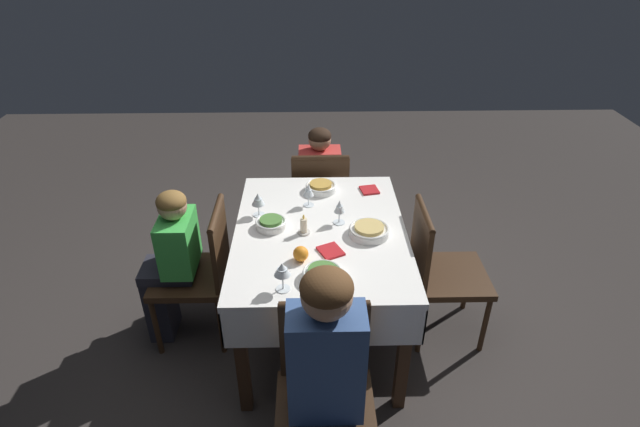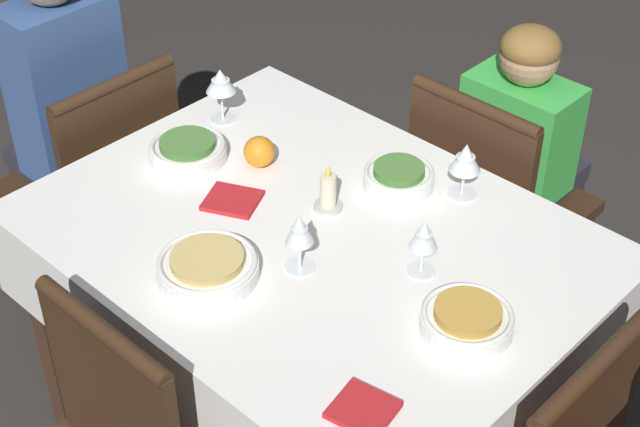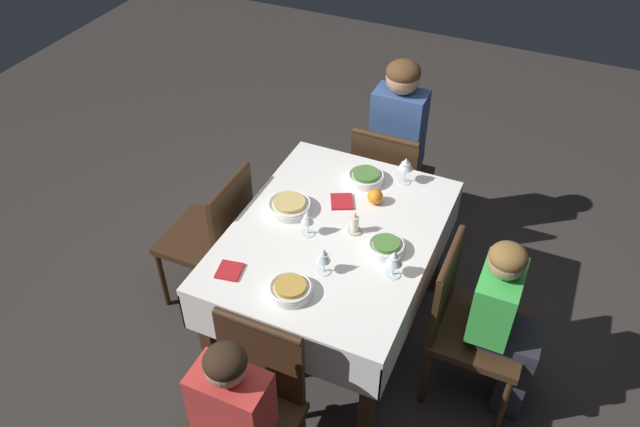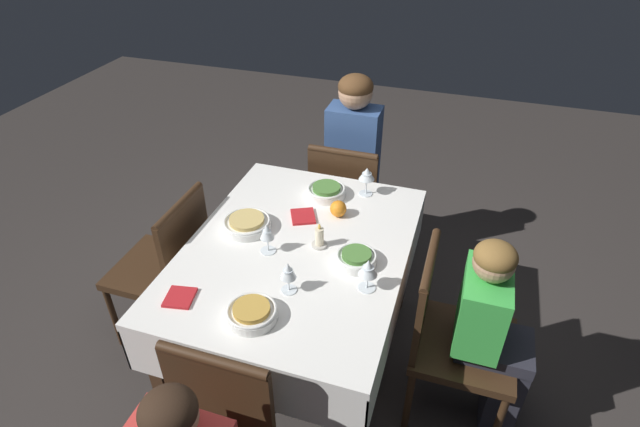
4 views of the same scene
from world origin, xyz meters
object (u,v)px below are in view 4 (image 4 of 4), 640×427
at_px(wine_glass_west, 367,175).
at_px(chair_west, 346,198).
at_px(napkin_red_folded, 303,216).
at_px(napkin_spare_side, 180,297).
at_px(bowl_east, 252,313).
at_px(bowl_west, 327,191).
at_px(wine_glass_north, 368,269).
at_px(wine_glass_south, 267,233).
at_px(person_adult_denim, 354,157).
at_px(candle_centerpiece, 319,239).
at_px(bowl_south, 247,223).
at_px(orange_fruit, 338,209).
at_px(chair_south, 168,263).
at_px(bowl_north, 356,258).
at_px(chair_north, 449,332).
at_px(dining_table, 298,264).
at_px(person_child_green, 493,332).
at_px(wine_glass_east, 288,272).

bearing_deg(wine_glass_west, chair_west, -151.58).
bearing_deg(napkin_red_folded, napkin_spare_side, -22.55).
bearing_deg(napkin_spare_side, bowl_east, 88.81).
height_order(bowl_west, wine_glass_north, wine_glass_north).
xyz_separation_m(wine_glass_north, wine_glass_south, (-0.09, -0.46, -0.00)).
xyz_separation_m(person_adult_denim, wine_glass_west, (0.50, 0.19, 0.19)).
bearing_deg(wine_glass_west, person_adult_denim, -159.36).
height_order(wine_glass_west, candle_centerpiece, wine_glass_west).
distance_m(bowl_south, orange_fruit, 0.43).
xyz_separation_m(chair_south, wine_glass_north, (0.16, 1.05, 0.38)).
bearing_deg(chair_west, bowl_north, 107.43).
relative_size(wine_glass_west, napkin_red_folded, 0.95).
distance_m(bowl_east, orange_fruit, 0.73).
height_order(chair_north, wine_glass_north, wine_glass_north).
bearing_deg(dining_table, napkin_red_folded, -167.36).
height_order(bowl_east, napkin_red_folded, bowl_east).
distance_m(bowl_north, wine_glass_south, 0.39).
xyz_separation_m(chair_west, candle_centerpiece, (0.82, 0.09, 0.32)).
distance_m(person_adult_denim, wine_glass_north, 1.23).
xyz_separation_m(bowl_north, wine_glass_north, (0.13, 0.08, 0.07)).
distance_m(bowl_west, wine_glass_north, 0.69).
bearing_deg(person_child_green, dining_table, 88.16).
distance_m(person_child_green, wine_glass_north, 0.62).
bearing_deg(candle_centerpiece, orange_fruit, 176.80).
height_order(bowl_east, candle_centerpiece, candle_centerpiece).
bearing_deg(orange_fruit, chair_north, 62.51).
height_order(chair_west, bowl_west, chair_west).
bearing_deg(wine_glass_south, chair_west, 173.49).
xyz_separation_m(chair_west, orange_fruit, (0.57, 0.11, 0.31)).
height_order(chair_north, napkin_red_folded, chair_north).
bearing_deg(wine_glass_north, bowl_west, -149.58).
bearing_deg(bowl_west, bowl_north, 30.51).
xyz_separation_m(wine_glass_west, orange_fruit, (0.22, -0.08, -0.07)).
bearing_deg(chair_south, person_adult_denim, 145.39).
xyz_separation_m(chair_south, bowl_north, (0.02, 0.97, 0.30)).
bearing_deg(person_adult_denim, wine_glass_east, 93.00).
height_order(chair_south, wine_glass_west, wine_glass_west).
height_order(dining_table, wine_glass_south, wine_glass_south).
relative_size(chair_north, napkin_spare_side, 6.80).
xyz_separation_m(bowl_east, napkin_spare_side, (-0.01, -0.31, -0.02)).
xyz_separation_m(chair_south, napkin_red_folded, (-0.22, 0.65, 0.28)).
distance_m(person_adult_denim, orange_fruit, 0.74).
distance_m(bowl_west, candle_centerpiece, 0.40).
distance_m(person_adult_denim, napkin_spare_side, 1.48).
distance_m(wine_glass_north, napkin_spare_side, 0.73).
distance_m(chair_west, chair_south, 1.10).
bearing_deg(dining_table, bowl_north, 84.39).
height_order(person_adult_denim, wine_glass_south, person_adult_denim).
relative_size(person_child_green, bowl_west, 5.13).
bearing_deg(chair_west, wine_glass_west, 118.42).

